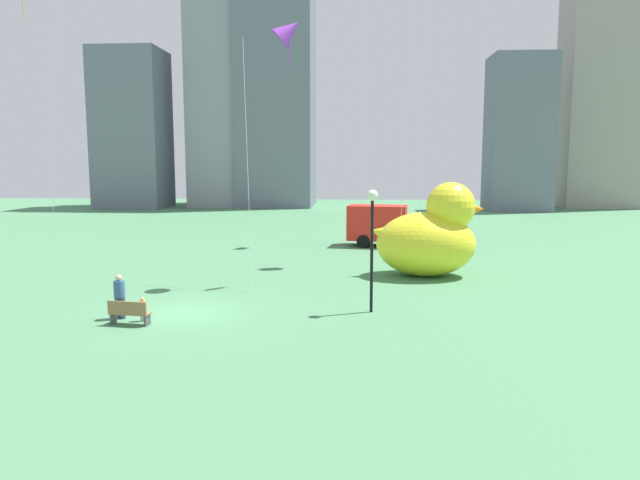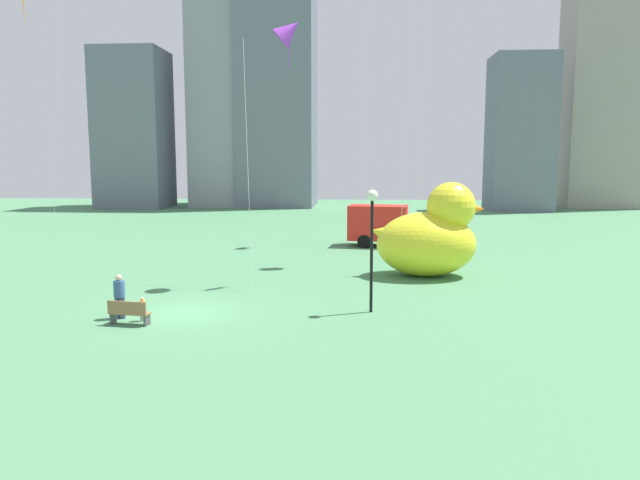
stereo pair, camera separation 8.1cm
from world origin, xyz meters
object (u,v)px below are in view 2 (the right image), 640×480
(park_bench, at_px, (129,312))
(giant_inflatable_duck, at_px, (430,236))
(person_child, at_px, (143,308))
(kite_orange, at_px, (27,8))
(person_adult, at_px, (119,294))
(box_truck, at_px, (387,226))
(kite_purple, at_px, (289,31))
(lamppost, at_px, (372,222))

(park_bench, distance_m, giant_inflatable_duck, 15.65)
(person_child, height_order, kite_orange, kite_orange)
(person_adult, bearing_deg, park_bench, -51.69)
(box_truck, xyz_separation_m, kite_purple, (-5.26, -12.80, 10.41))
(giant_inflatable_duck, bearing_deg, lamppost, -112.66)
(giant_inflatable_duck, xyz_separation_m, box_truck, (-1.71, 10.67, -0.62))
(kite_purple, bearing_deg, person_child, -122.45)
(giant_inflatable_duck, xyz_separation_m, lamppost, (-3.16, -7.57, 1.51))
(lamppost, bearing_deg, box_truck, 85.44)
(giant_inflatable_duck, bearing_deg, person_child, -140.89)
(person_child, bearing_deg, kite_orange, 128.86)
(person_adult, xyz_separation_m, lamppost, (9.44, 1.59, 2.64))
(kite_orange, bearing_deg, box_truck, 12.12)
(park_bench, xyz_separation_m, lamppost, (8.77, 2.43, 3.10))
(person_child, relative_size, box_truck, 0.16)
(box_truck, height_order, kite_purple, kite_purple)
(person_adult, xyz_separation_m, person_child, (0.98, -0.29, -0.43))
(person_child, height_order, kite_purple, kite_purple)
(person_adult, distance_m, lamppost, 9.93)
(lamppost, bearing_deg, park_bench, -164.48)
(box_truck, distance_m, kite_purple, 17.31)
(kite_purple, bearing_deg, kite_orange, 154.78)
(person_child, relative_size, lamppost, 0.19)
(box_truck, xyz_separation_m, kite_orange, (-22.27, -4.78, 13.73))
(person_adult, xyz_separation_m, giant_inflatable_duck, (12.60, 9.16, 1.13))
(box_truck, bearing_deg, park_bench, -116.31)
(person_adult, relative_size, kite_orange, 0.10)
(person_adult, height_order, giant_inflatable_duck, giant_inflatable_duck)
(park_bench, height_order, lamppost, lamppost)
(person_child, bearing_deg, lamppost, 12.49)
(park_bench, relative_size, lamppost, 0.32)
(person_child, bearing_deg, kite_purple, 57.55)
(person_child, bearing_deg, park_bench, -118.78)
(person_adult, height_order, lamppost, lamppost)
(person_adult, xyz_separation_m, kite_orange, (-11.38, 15.04, 14.24))
(person_child, xyz_separation_m, kite_orange, (-12.35, 15.33, 14.67))
(box_truck, relative_size, kite_orange, 0.35)
(box_truck, distance_m, kite_orange, 26.60)
(giant_inflatable_duck, xyz_separation_m, kite_purple, (-6.97, -2.13, 9.79))
(giant_inflatable_duck, relative_size, lamppost, 1.22)
(person_child, height_order, lamppost, lamppost)
(person_adult, bearing_deg, giant_inflatable_duck, 36.01)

